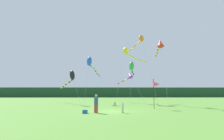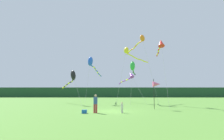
{
  "view_description": "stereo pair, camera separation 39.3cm",
  "coord_description": "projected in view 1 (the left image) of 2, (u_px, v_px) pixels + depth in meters",
  "views": [
    {
      "loc": [
        -0.46,
        -19.95,
        2.16
      ],
      "look_at": [
        0.0,
        6.0,
        5.15
      ],
      "focal_mm": 29.3,
      "sensor_mm": 36.0,
      "label": 1
    },
    {
      "loc": [
        -0.07,
        -19.95,
        2.16
      ],
      "look_at": [
        0.0,
        6.0,
        5.15
      ],
      "focal_mm": 29.3,
      "sensor_mm": 36.0,
      "label": 2
    }
  ],
  "objects": [
    {
      "name": "person_adult",
      "position": [
        96.0,
        103.0,
        18.12
      ],
      "size": [
        0.4,
        0.4,
        1.82
      ],
      "color": "#B23338",
      "rests_on": "ground"
    },
    {
      "name": "kite_green",
      "position": [
        132.0,
        66.0,
        31.99
      ],
      "size": [
        1.59,
        5.46,
        7.44
      ],
      "color": "#B2B2B2",
      "rests_on": "ground"
    },
    {
      "name": "person_child",
      "position": [
        123.0,
        107.0,
        18.17
      ],
      "size": [
        0.23,
        0.23,
        1.05
      ],
      "color": "silver",
      "rests_on": "ground"
    },
    {
      "name": "kite_red",
      "position": [
        160.0,
        44.0,
        27.39
      ],
      "size": [
        1.03,
        7.6,
        9.97
      ],
      "color": "#B2B2B2",
      "rests_on": "ground"
    },
    {
      "name": "cooler_box",
      "position": [
        85.0,
        112.0,
        17.7
      ],
      "size": [
        0.47,
        0.42,
        0.34
      ],
      "primitive_type": "cube",
      "color": "#1959B2",
      "rests_on": "ground"
    },
    {
      "name": "banner_flag_pole",
      "position": [
        156.0,
        84.0,
        22.32
      ],
      "size": [
        0.9,
        0.7,
        3.65
      ],
      "color": "black",
      "rests_on": "ground"
    },
    {
      "name": "kite_black",
      "position": [
        71.0,
        77.0,
        30.17
      ],
      "size": [
        5.47,
        9.03,
        5.74
      ],
      "color": "#B2B2B2",
      "rests_on": "ground"
    },
    {
      "name": "ground_plane",
      "position": [
        113.0,
        111.0,
        19.57
      ],
      "size": [
        120.0,
        120.0,
        0.0
      ],
      "primitive_type": "plane",
      "color": "#5B9338"
    },
    {
      "name": "kite_blue",
      "position": [
        90.0,
        63.0,
        33.5
      ],
      "size": [
        2.24,
        8.95,
        8.44
      ],
      "color": "#B2B2B2",
      "rests_on": "ground"
    },
    {
      "name": "kite_purple",
      "position": [
        128.0,
        76.0,
        33.82
      ],
      "size": [
        4.17,
        8.73,
        5.81
      ],
      "color": "#B2B2B2",
      "rests_on": "ground"
    },
    {
      "name": "distant_treeline",
      "position": [
        110.0,
        92.0,
        64.46
      ],
      "size": [
        108.0,
        2.72,
        3.4
      ],
      "primitive_type": "cube",
      "color": "#1E4228",
      "rests_on": "ground"
    },
    {
      "name": "kite_orange",
      "position": [
        139.0,
        41.0,
        32.44
      ],
      "size": [
        4.05,
        8.9,
        12.01
      ],
      "color": "#B2B2B2",
      "rests_on": "ground"
    },
    {
      "name": "kite_yellow",
      "position": [
        128.0,
        52.0,
        33.8
      ],
      "size": [
        6.72,
        6.0,
        10.19
      ],
      "color": "#B2B2B2",
      "rests_on": "ground"
    }
  ]
}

